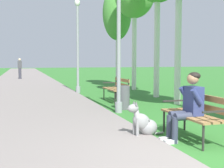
% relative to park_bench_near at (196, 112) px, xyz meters
% --- Properties ---
extents(ground_plane, '(120.00, 120.00, 0.00)m').
position_rel_park_bench_near_xyz_m(ground_plane, '(-0.32, -1.17, -0.51)').
color(ground_plane, '#33752D').
extents(paved_path, '(4.26, 60.00, 0.04)m').
position_rel_park_bench_near_xyz_m(paved_path, '(-2.84, 22.83, -0.49)').
color(paved_path, gray).
rests_on(paved_path, ground).
extents(park_bench_near, '(0.55, 1.50, 0.85)m').
position_rel_park_bench_near_xyz_m(park_bench_near, '(0.00, 0.00, 0.00)').
color(park_bench_near, olive).
rests_on(park_bench_near, ground).
extents(park_bench_mid, '(0.55, 1.50, 0.85)m').
position_rel_park_bench_near_xyz_m(park_bench_mid, '(0.17, 5.26, 0.00)').
color(park_bench_mid, olive).
rests_on(park_bench_mid, ground).
extents(person_seated_on_near_bench, '(0.74, 0.49, 1.25)m').
position_rel_park_bench_near_xyz_m(person_seated_on_near_bench, '(-0.21, -0.06, 0.17)').
color(person_seated_on_near_bench, '#33384C').
rests_on(person_seated_on_near_bench, ground).
extents(dog_grey, '(0.83, 0.32, 0.71)m').
position_rel_park_bench_near_xyz_m(dog_grey, '(-0.84, 0.46, -0.25)').
color(dog_grey, gray).
rests_on(dog_grey, ground).
extents(lamp_post_near, '(0.24, 0.24, 4.24)m').
position_rel_park_bench_near_xyz_m(lamp_post_near, '(-0.49, 3.08, 1.68)').
color(lamp_post_near, gray).
rests_on(lamp_post_near, ground).
extents(lamp_post_mid, '(0.24, 0.24, 4.18)m').
position_rel_park_bench_near_xyz_m(lamp_post_mid, '(-0.64, 8.50, 1.65)').
color(lamp_post_mid, gray).
rests_on(lamp_post_mid, ground).
extents(birch_tree_sixth, '(1.66, 1.66, 5.73)m').
position_rel_park_bench_near_xyz_m(birch_tree_sixth, '(2.24, 11.69, 3.65)').
color(birch_tree_sixth, silver).
rests_on(birch_tree_sixth, ground).
extents(litter_bin, '(0.36, 0.36, 0.70)m').
position_rel_park_bench_near_xyz_m(litter_bin, '(-0.16, 3.61, -0.16)').
color(litter_bin, '#515156').
rests_on(litter_bin, ground).
extents(pedestrian_distant, '(0.32, 0.22, 1.65)m').
position_rel_park_bench_near_xyz_m(pedestrian_distant, '(-3.20, 19.60, 0.33)').
color(pedestrian_distant, '#383842').
rests_on(pedestrian_distant, ground).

